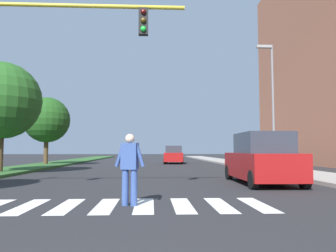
{
  "coord_description": "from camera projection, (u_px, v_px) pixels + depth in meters",
  "views": [
    {
      "loc": [
        0.62,
        -1.55,
        1.31
      ],
      "look_at": [
        1.41,
        14.34,
        2.46
      ],
      "focal_mm": 35.21,
      "sensor_mm": 36.0,
      "label": 1
    }
  ],
  "objects": [
    {
      "name": "median_strip",
      "position": [
        55.0,
        164.0,
        28.93
      ],
      "size": [
        3.22,
        64.0,
        0.15
      ],
      "primitive_type": "cube",
      "color": "#2D5B28",
      "rests_on": "ground_plane"
    },
    {
      "name": "tree_far",
      "position": [
        47.0,
        120.0,
        27.44
      ],
      "size": [
        3.78,
        3.78,
        5.55
      ],
      "color": "#4C3823",
      "rests_on": "median_strip"
    },
    {
      "name": "suv_crossing",
      "position": [
        262.0,
        160.0,
        12.78
      ],
      "size": [
        2.02,
        4.63,
        1.97
      ],
      "color": "maroon",
      "rests_on": "ground_plane"
    },
    {
      "name": "crosswalk",
      "position": [
        125.0,
        206.0,
        7.71
      ],
      "size": [
        6.75,
        2.2,
        0.01
      ],
      "color": "silver",
      "rests_on": "ground_plane"
    },
    {
      "name": "sedan_midblock",
      "position": [
        174.0,
        155.0,
        31.6
      ],
      "size": [
        2.13,
        4.34,
        1.7
      ],
      "color": "maroon",
      "rests_on": "ground_plane"
    },
    {
      "name": "ground_plane",
      "position": [
        145.0,
        164.0,
        31.3
      ],
      "size": [
        140.0,
        140.0,
        0.0
      ],
      "primitive_type": "plane",
      "color": "#262628"
    },
    {
      "name": "tree_mid",
      "position": [
        2.0,
        101.0,
        17.99
      ],
      "size": [
        4.21,
        4.21,
        5.97
      ],
      "color": "#4C3823",
      "rests_on": "median_strip"
    },
    {
      "name": "pedestrian_performer",
      "position": [
        130.0,
        166.0,
        7.79
      ],
      "size": [
        0.74,
        0.33,
        1.69
      ],
      "color": "#334C8C",
      "rests_on": "ground_plane"
    },
    {
      "name": "street_lamp_right",
      "position": [
        271.0,
        95.0,
        19.74
      ],
      "size": [
        1.02,
        0.24,
        7.5
      ],
      "color": "slate",
      "rests_on": "sidewalk_right"
    },
    {
      "name": "sidewalk_right",
      "position": [
        238.0,
        163.0,
        29.73
      ],
      "size": [
        3.0,
        64.0,
        0.15
      ],
      "primitive_type": "cube",
      "color": "#9E9991",
      "rests_on": "ground_plane"
    }
  ]
}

